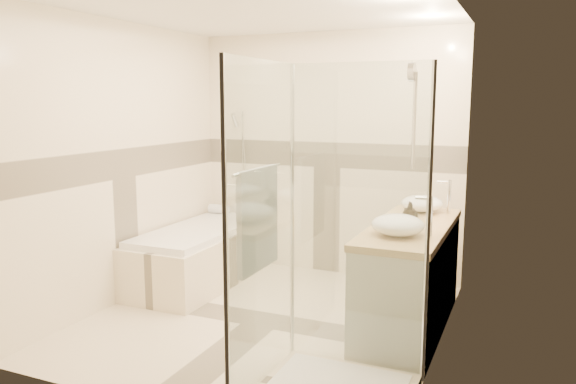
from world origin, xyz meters
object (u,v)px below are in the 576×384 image
at_px(bathtub, 201,252).
at_px(amenity_bottle_b, 410,213).
at_px(shower_enclosure, 319,318).
at_px(vessel_sink_near, 422,203).
at_px(vessel_sink_far, 398,225).
at_px(amenity_bottle_a, 409,213).
at_px(vanity, 409,277).

relative_size(bathtub, amenity_bottle_b, 10.18).
bearing_deg(shower_enclosure, vessel_sink_near, 81.56).
height_order(bathtub, vessel_sink_far, vessel_sink_far).
bearing_deg(amenity_bottle_a, amenity_bottle_b, 90.00).
height_order(shower_enclosure, vessel_sink_near, shower_enclosure).
bearing_deg(vanity, shower_enclosure, -102.97).
xyz_separation_m(shower_enclosure, amenity_bottle_b, (0.27, 1.32, 0.43)).
relative_size(amenity_bottle_a, amenity_bottle_b, 1.06).
height_order(vessel_sink_far, amenity_bottle_a, amenity_bottle_a).
height_order(vanity, amenity_bottle_b, amenity_bottle_b).
bearing_deg(vessel_sink_far, vanity, 87.03).
distance_m(vessel_sink_near, amenity_bottle_a, 0.55).
distance_m(vessel_sink_near, vessel_sink_far, 0.95).
distance_m(bathtub, amenity_bottle_b, 2.24).
xyz_separation_m(bathtub, shower_enclosure, (1.86, -1.62, 0.20)).
bearing_deg(vessel_sink_far, amenity_bottle_b, 90.00).
bearing_deg(bathtub, amenity_bottle_b, -8.05).
bearing_deg(amenity_bottle_a, vessel_sink_far, -90.00).
distance_m(bathtub, vessel_sink_near, 2.23).
bearing_deg(bathtub, vanity, -9.25).
relative_size(bathtub, vanity, 1.05).
height_order(vanity, vessel_sink_near, vessel_sink_near).
distance_m(vanity, shower_enclosure, 1.31).
bearing_deg(bathtub, vessel_sink_near, 5.85).
xyz_separation_m(bathtub, amenity_bottle_b, (2.13, -0.30, 0.63)).
xyz_separation_m(shower_enclosure, vessel_sink_near, (0.27, 1.84, 0.42)).
bearing_deg(bathtub, shower_enclosure, -41.10).
relative_size(vanity, vessel_sink_near, 4.51).
relative_size(bathtub, amenity_bottle_a, 9.56).
bearing_deg(vessel_sink_near, amenity_bottle_a, -90.00).
distance_m(shower_enclosure, amenity_bottle_b, 1.41).
distance_m(vanity, amenity_bottle_b, 0.51).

